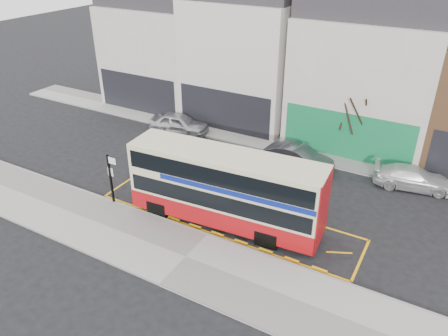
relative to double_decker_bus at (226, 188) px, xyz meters
The scene contains 15 objects.
ground 2.36m from the double_decker_bus, 100.10° to the right, with size 120.00×120.00×0.00m, color black.
pavement 3.96m from the double_decker_bus, 93.33° to the right, with size 40.00×4.00×0.15m, color #9E9C96.
kerb 2.50m from the double_decker_bus, 97.60° to the right, with size 40.00×0.15×0.15m, color gray.
far_pavement 10.08m from the double_decker_bus, 91.15° to the left, with size 50.00×3.00×0.15m, color #9E9C96.
road_markings 2.13m from the double_decker_bus, 112.49° to the left, with size 14.00×3.40×0.01m, color #FBB00D, non-canonical shape.
terrace_far_left 19.69m from the double_decker_bus, 134.65° to the left, with size 8.00×8.01×10.80m.
terrace_left 15.34m from the double_decker_bus, 112.34° to the left, with size 8.00×8.01×11.80m.
terrace_green_shop 14.57m from the double_decker_bus, 76.61° to the left, with size 9.00×8.01×11.30m.
double_decker_bus is the anchor object (origin of this frame).
bus_stop_post 6.32m from the double_decker_bus, 166.17° to the right, with size 0.72×0.12×2.88m.
car_silver 11.86m from the double_decker_bus, 136.12° to the left, with size 1.75×4.34×1.48m, color silver.
car_grey 7.60m from the double_decker_bus, 81.58° to the left, with size 1.51×4.32×1.42m, color #494C52.
car_white 11.48m from the double_decker_bus, 47.05° to the left, with size 1.79×4.40×1.28m, color silver.
street_tree_left 18.51m from the double_decker_bus, 142.63° to the left, with size 3.18×3.18×6.86m.
street_tree_right 11.04m from the double_decker_bus, 71.11° to the left, with size 2.60×2.60×5.60m.
Camera 1 is at (9.14, -14.96, 13.24)m, focal length 35.00 mm.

